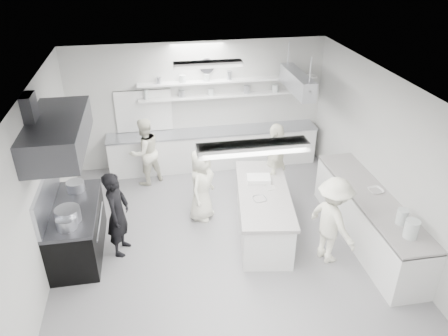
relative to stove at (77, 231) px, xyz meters
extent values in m
cube|color=gray|center=(2.60, -0.40, -0.46)|extent=(6.00, 7.00, 0.02)
cube|color=silver|center=(2.60, -0.40, 2.56)|extent=(6.00, 7.00, 0.02)
cube|color=beige|center=(2.60, 3.10, 1.05)|extent=(6.00, 0.04, 3.00)
cube|color=beige|center=(-0.40, -0.40, 1.05)|extent=(0.04, 7.00, 3.00)
cube|color=beige|center=(5.60, -0.40, 1.05)|extent=(0.04, 7.00, 3.00)
cube|color=black|center=(0.00, 0.00, 0.00)|extent=(0.80, 1.80, 0.90)
cube|color=#37373C|center=(0.00, 0.00, 1.90)|extent=(0.85, 2.00, 0.50)
cube|color=white|center=(2.90, 2.80, 0.01)|extent=(5.00, 0.60, 0.92)
cube|color=white|center=(3.30, 2.97, 1.30)|extent=(4.20, 0.26, 0.04)
cube|color=white|center=(3.30, 2.97, 1.65)|extent=(4.20, 0.26, 0.04)
cube|color=black|center=(1.30, 3.08, 1.00)|extent=(1.30, 0.04, 1.00)
cylinder|color=white|center=(2.80, 3.06, 2.00)|extent=(0.32, 0.05, 0.32)
cube|color=white|center=(5.25, -0.60, 0.02)|extent=(0.74, 3.30, 0.94)
cube|color=#ADB0BA|center=(4.60, 2.00, 1.85)|extent=(0.30, 1.60, 0.40)
cube|color=white|center=(2.60, -2.20, 2.49)|extent=(1.30, 0.25, 0.10)
cube|color=white|center=(2.60, 1.40, 2.49)|extent=(1.30, 0.25, 0.10)
cube|color=white|center=(3.41, 0.00, -0.02)|extent=(1.21, 2.42, 0.85)
cylinder|color=#ADB0BA|center=(0.00, -0.40, 0.60)|extent=(0.40, 0.40, 0.28)
imported|color=black|center=(0.75, -0.12, 0.36)|extent=(0.54, 0.67, 1.61)
imported|color=white|center=(1.25, 2.27, 0.34)|extent=(0.97, 0.91, 1.58)
imported|color=white|center=(2.32, 0.67, 0.31)|extent=(0.79, 0.88, 1.52)
imported|color=white|center=(3.92, 1.03, 0.45)|extent=(0.81, 1.14, 1.79)
imported|color=white|center=(4.35, -0.98, 0.36)|extent=(0.91, 1.19, 1.62)
imported|color=#ADB0BA|center=(3.27, -0.23, 0.43)|extent=(0.27, 0.27, 0.06)
imported|color=white|center=(3.54, 0.10, 0.43)|extent=(0.22, 0.22, 0.06)
imported|color=white|center=(5.39, -0.45, 0.52)|extent=(0.29, 0.29, 0.07)
camera|label=1|loc=(1.50, -6.48, 4.65)|focal=34.25mm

